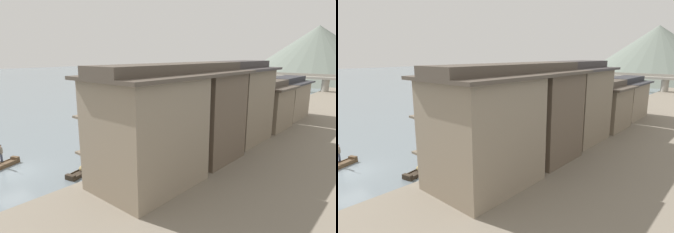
# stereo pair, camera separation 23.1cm
# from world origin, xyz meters

# --- Properties ---
(ground_plane) EXTENTS (400.00, 400.00, 0.00)m
(ground_plane) POSITION_xyz_m (0.00, 0.00, 0.00)
(ground_plane) COLOR slate
(riverbank_right) EXTENTS (18.00, 110.00, 0.57)m
(riverbank_right) POSITION_xyz_m (16.11, 30.00, 0.28)
(riverbank_right) COLOR slate
(riverbank_right) RESTS_ON ground
(boatman_person) EXTENTS (0.56, 0.30, 3.04)m
(boatman_person) POSITION_xyz_m (-1.91, -0.09, 1.54)
(boatman_person) COLOR black
(boatman_person) RESTS_ON boat_foreground_poled
(boat_moored_nearest) EXTENTS (1.75, 5.63, 0.64)m
(boat_moored_nearest) POSITION_xyz_m (5.04, 16.88, 0.20)
(boat_moored_nearest) COLOR brown
(boat_moored_nearest) RESTS_ON ground
(boat_moored_second) EXTENTS (1.23, 4.77, 0.43)m
(boat_moored_second) POSITION_xyz_m (5.70, 10.15, 0.14)
(boat_moored_second) COLOR brown
(boat_moored_second) RESTS_ON ground
(boat_moored_third) EXTENTS (1.44, 4.51, 0.64)m
(boat_moored_third) POSITION_xyz_m (-0.05, 42.23, 0.22)
(boat_moored_third) COLOR brown
(boat_moored_third) RESTS_ON ground
(boat_moored_far) EXTENTS (1.80, 3.87, 0.71)m
(boat_moored_far) POSITION_xyz_m (4.75, 4.19, 0.26)
(boat_moored_far) COLOR #33281E
(boat_moored_far) RESTS_ON ground
(house_waterfront_nearest) EXTENTS (6.94, 8.29, 8.74)m
(house_waterfront_nearest) POSITION_xyz_m (11.19, 5.38, 4.86)
(house_waterfront_nearest) COLOR gray
(house_waterfront_nearest) RESTS_ON riverbank_right
(house_waterfront_second) EXTENTS (6.75, 6.51, 8.74)m
(house_waterfront_second) POSITION_xyz_m (11.10, 12.85, 4.87)
(house_waterfront_second) COLOR brown
(house_waterfront_second) RESTS_ON riverbank_right
(house_waterfront_tall) EXTENTS (6.42, 7.63, 8.74)m
(house_waterfront_tall) POSITION_xyz_m (10.93, 19.95, 4.86)
(house_waterfront_tall) COLOR #7F705B
(house_waterfront_tall) RESTS_ON riverbank_right
(house_waterfront_narrow) EXTENTS (6.56, 6.99, 6.14)m
(house_waterfront_narrow) POSITION_xyz_m (11.01, 27.29, 3.57)
(house_waterfront_narrow) COLOR #7F705B
(house_waterfront_narrow) RESTS_ON riverbank_right
(house_waterfront_far) EXTENTS (6.22, 8.21, 6.14)m
(house_waterfront_far) POSITION_xyz_m (10.83, 35.48, 3.56)
(house_waterfront_far) COLOR gray
(house_waterfront_far) RESTS_ON riverbank_right
(stone_bridge) EXTENTS (27.93, 2.40, 5.00)m
(stone_bridge) POSITION_xyz_m (0.00, 73.20, 3.32)
(stone_bridge) COLOR gray
(stone_bridge) RESTS_ON ground
(hill_far_west) EXTENTS (59.95, 59.95, 20.86)m
(hill_far_west) POSITION_xyz_m (-4.02, 113.32, 10.43)
(hill_far_west) COLOR slate
(hill_far_west) RESTS_ON ground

